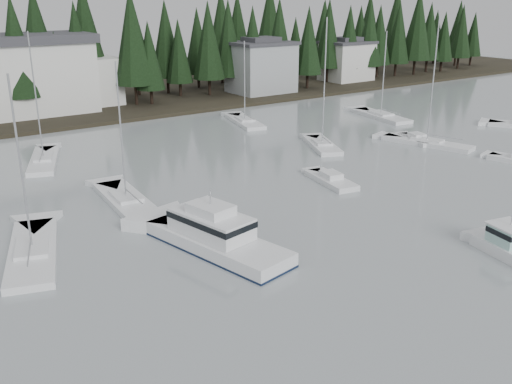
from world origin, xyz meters
The scene contains 15 objects.
far_shore_land centered at (0.00, 97.00, 0.00)m, with size 240.00×54.00×1.00m, color black.
conifer_treeline centered at (0.00, 86.00, 0.00)m, with size 200.00×22.00×20.00m, color black, non-canonical shape.
house_east_a centered at (36.00, 78.00, 4.90)m, with size 10.60×8.48×9.25m.
house_east_b centered at (58.00, 80.00, 4.40)m, with size 9.54×7.42×8.25m.
harbor_inn centered at (-2.96, 82.34, 5.78)m, with size 29.50×11.50×10.90m.
cabin_cruiser_center centered at (-3.44, 28.40, 0.74)m, with size 5.79×11.95×4.93m.
sailboat_1 centered at (20.80, 60.58, 0.06)m, with size 5.07×10.00×11.40m.
sailboat_2 centered at (-4.81, 40.50, 0.06)m, with size 3.71×10.34×12.23m.
sailboat_3 centered at (-14.00, 34.61, 0.05)m, with size 6.09×11.25×12.62m.
sailboat_4 centered at (38.73, 52.63, 0.06)m, with size 4.75×10.92×12.43m.
sailboat_7 centered at (31.53, 38.70, 0.08)m, with size 5.17×10.76×14.77m.
sailboat_9 centered at (-6.98, 56.84, 0.07)m, with size 5.96×10.61×13.78m.
sailboat_10 centered at (20.83, 44.88, 0.10)m, with size 5.73×8.44×14.81m.
runabout_1 centered at (12.92, 34.68, 0.13)m, with size 3.32×6.61×1.42m.
runabout_4 centered at (31.80, 40.43, 0.13)m, with size 3.56×5.96×1.42m.
Camera 1 is at (-21.77, -2.43, 16.62)m, focal length 40.00 mm.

